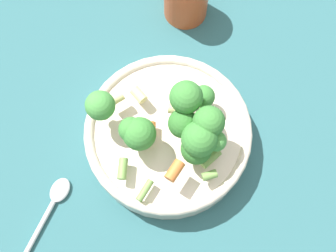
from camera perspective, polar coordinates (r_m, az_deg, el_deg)
The scene contains 4 objects.
ground_plane at distance 0.58m, azimuth 0.00°, elevation -2.06°, with size 3.00×3.00×0.00m, color #2D6066.
bowl at distance 0.56m, azimuth 0.00°, elevation -1.21°, with size 0.23×0.23×0.05m.
pasta_salad at distance 0.49m, azimuth 1.03°, elevation 0.08°, with size 0.17×0.19×0.08m.
spoon at distance 0.58m, azimuth -17.39°, elevation -12.53°, with size 0.19×0.06×0.01m.
Camera 1 is at (0.13, 0.11, 0.56)m, focal length 42.00 mm.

